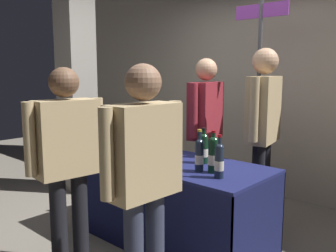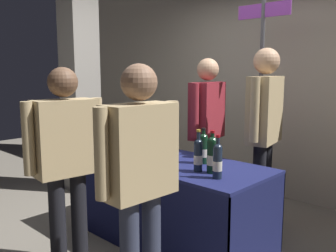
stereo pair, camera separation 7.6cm
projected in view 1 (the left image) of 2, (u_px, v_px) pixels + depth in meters
The scene contains 17 objects.
ground_plane at pixel (168, 241), 3.35m from camera, with size 12.00×12.00×0.00m, color gray.
back_partition at pixel (271, 77), 4.52m from camera, with size 7.84×0.12×2.91m, color #B2A893.
concrete_pillar at pixel (76, 74), 4.64m from camera, with size 0.37×0.37×2.99m, color gray.
tasting_table at pixel (168, 185), 3.27m from camera, with size 1.83×0.77×0.76m.
featured_wine_bottle at pixel (204, 148), 3.10m from camera, with size 0.08×0.08×0.30m.
display_bottle_0 at pixel (139, 142), 3.29m from camera, with size 0.07×0.07×0.33m.
display_bottle_1 at pixel (199, 154), 2.85m from camera, with size 0.07×0.07×0.33m.
display_bottle_2 at pixel (219, 160), 2.67m from camera, with size 0.07×0.07×0.32m.
display_bottle_3 at pixel (122, 133), 3.81m from camera, with size 0.08×0.08×0.31m.
display_bottle_4 at pixel (213, 154), 2.81m from camera, with size 0.08×0.08×0.33m.
wine_glass_near_vendor at pixel (136, 143), 3.45m from camera, with size 0.07×0.07×0.15m.
flower_vase at pixel (163, 153), 3.00m from camera, with size 0.10×0.10×0.41m.
vendor_presenter at pixel (205, 121), 3.88m from camera, with size 0.30×0.62×1.67m.
vendor_assistant at pixel (263, 122), 3.45m from camera, with size 0.30×0.63×1.75m.
taster_foreground_right at pixel (67, 154), 2.68m from camera, with size 0.26×0.61×1.57m.
taster_foreground_left at pixel (144, 170), 2.21m from camera, with size 0.23×0.62×1.58m.
booth_signpost at pixel (258, 87), 3.92m from camera, with size 0.60×0.04×2.25m.
Camera 1 is at (2.12, -2.34, 1.54)m, focal length 39.34 mm.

